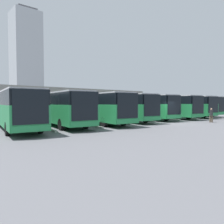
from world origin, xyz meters
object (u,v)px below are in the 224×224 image
Objects in this scene: bus_0 at (189,105)px; bus_3 at (141,106)px; pedestrian at (211,115)px; bus_2 at (163,106)px; bus_6 at (59,107)px; bus_1 at (179,106)px; bus_7 at (16,108)px; bus_4 at (120,106)px; bus_5 at (96,107)px.

bus_3 is at bearing 8.50° from bus_0.
bus_2 is at bearing 152.87° from pedestrian.
bus_2 is at bearing -172.06° from bus_6.
bus_0 reaches higher than pedestrian.
bus_6 is (13.09, 0.67, 0.00)m from bus_3.
bus_6 is at bearing 8.06° from bus_1.
bus_7 is (4.36, 0.37, 0.00)m from bus_6.
bus_0 is 13.09m from bus_3.
pedestrian is at bearing 136.28° from bus_4.
bus_3 is (4.36, -0.64, 0.00)m from bus_2.
bus_1 is at bearing 17.45° from bus_0.
bus_0 is 1.00× the size of bus_1.
bus_1 and bus_4 have the same top height.
bus_5 is (21.81, 1.17, 0.00)m from bus_0.
bus_6 is at bearing 3.33° from bus_5.
bus_4 is at bearing -162.02° from bus_5.
bus_5 is 1.00× the size of bus_7.
bus_0 is 7.42× the size of pedestrian.
bus_2 is 8.57m from pedestrian.
bus_3 and bus_4 have the same top height.
bus_1 is 21.81m from bus_6.
bus_1 is 1.00× the size of bus_4.
bus_0 is at bearing -170.89° from bus_4.
bus_7 is at bearing 8.83° from bus_1.
bus_0 is 1.00× the size of bus_6.
bus_2 is 8.73m from bus_4.
pedestrian is (-20.02, 7.93, -0.97)m from bus_7.
bus_1 is 26.18m from bus_7.
bus_1 is 7.42× the size of pedestrian.
bus_0 and bus_1 have the same top height.
bus_5 is at bearing 9.48° from bus_2.
bus_2 and bus_4 have the same top height.
bus_3 is 13.10m from bus_6.
bus_4 is at bearing -168.65° from bus_7.
bus_0 is 13.95m from pedestrian.
bus_5 is (17.45, 0.43, 0.00)m from bus_1.
bus_0 and bus_3 have the same top height.
pedestrian is (1.79, 8.33, -0.97)m from bus_2.
bus_0 is at bearing -162.55° from bus_1.
bus_3 is 7.42× the size of pedestrian.
bus_4 and bus_5 have the same top height.
pedestrian is (-6.93, 8.73, -0.97)m from bus_4.
bus_4 is 1.00× the size of bus_7.
bus_2 is 21.82m from bus_7.
bus_6 is (8.72, 0.44, 0.00)m from bus_4.
bus_2 is at bearing 13.02° from bus_0.
bus_1 and bus_6 have the same top height.
bus_0 is 1.00× the size of bus_3.
bus_5 and bus_7 have the same top height.
bus_3 reaches higher than pedestrian.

